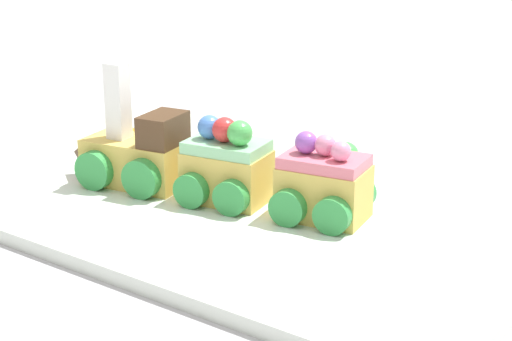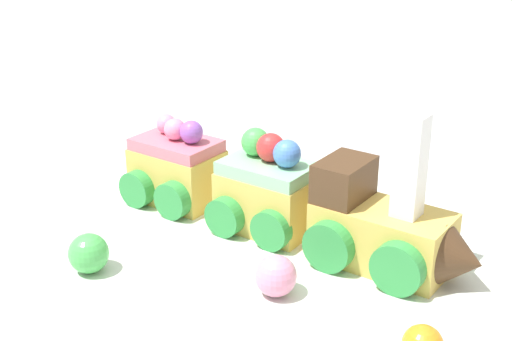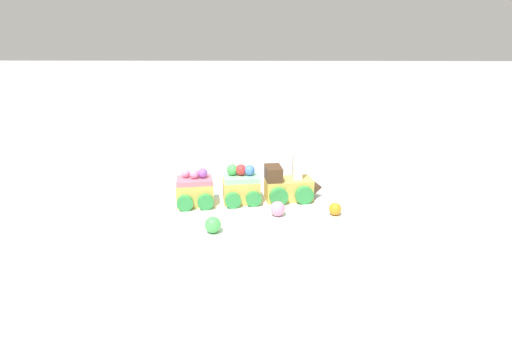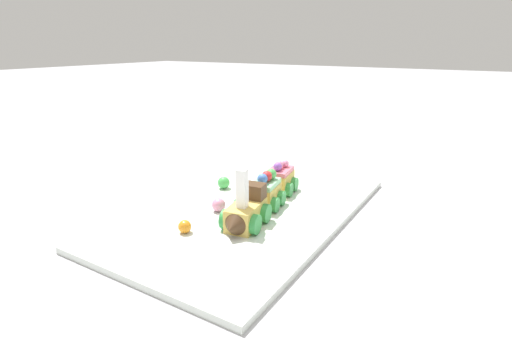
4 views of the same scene
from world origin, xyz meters
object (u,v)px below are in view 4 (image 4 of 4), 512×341
(cake_car_mint, at_px, (265,193))
(gumball_green, at_px, (224,183))
(cake_car_strawberry, at_px, (280,180))
(gumball_orange, at_px, (185,227))
(cake_train_locomotive, at_px, (245,212))
(gumball_pink, at_px, (219,205))

(cake_car_mint, xyz_separation_m, gumball_green, (-0.04, -0.13, -0.02))
(cake_car_mint, relative_size, gumball_green, 2.86)
(cake_car_strawberry, bearing_deg, gumball_green, -77.08)
(cake_car_mint, xyz_separation_m, gumball_orange, (0.18, -0.06, -0.02))
(cake_train_locomotive, distance_m, cake_car_strawberry, 0.19)
(cake_car_mint, bearing_deg, cake_train_locomotive, -0.25)
(gumball_green, relative_size, gumball_orange, 1.19)
(cake_car_mint, bearing_deg, gumball_orange, -28.26)
(cake_train_locomotive, xyz_separation_m, gumball_orange, (0.08, -0.08, -0.02))
(cake_train_locomotive, bearing_deg, gumball_green, -142.49)
(cake_car_mint, distance_m, gumball_orange, 0.19)
(cake_train_locomotive, xyz_separation_m, cake_car_mint, (-0.10, -0.02, 0.00))
(cake_train_locomotive, relative_size, gumball_orange, 5.26)
(gumball_green, bearing_deg, gumball_pink, 31.68)
(cake_car_strawberry, bearing_deg, gumball_pink, -26.98)
(gumball_green, bearing_deg, cake_train_locomotive, 46.92)
(gumball_pink, bearing_deg, cake_car_mint, 136.94)
(cake_car_strawberry, distance_m, gumball_orange, 0.27)
(gumball_pink, bearing_deg, cake_car_strawberry, 162.43)
(cake_train_locomotive, distance_m, gumball_orange, 0.11)
(cake_train_locomotive, xyz_separation_m, gumball_pink, (-0.03, -0.08, -0.01))
(cake_car_strawberry, bearing_deg, cake_train_locomotive, -0.04)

